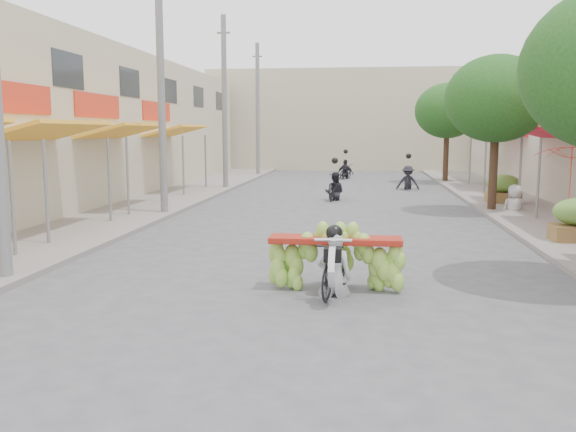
# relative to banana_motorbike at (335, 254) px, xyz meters

# --- Properties ---
(ground) EXTENTS (120.00, 120.00, 0.00)m
(ground) POSITION_rel_banana_motorbike_xyz_m (-0.60, -2.98, -0.68)
(ground) COLOR #535358
(ground) RESTS_ON ground
(sidewalk_left) EXTENTS (4.00, 60.00, 0.12)m
(sidewalk_left) POSITION_rel_banana_motorbike_xyz_m (-7.60, 12.02, -0.62)
(sidewalk_left) COLOR gray
(sidewalk_left) RESTS_ON ground
(sidewalk_right) EXTENTS (4.00, 60.00, 0.12)m
(sidewalk_right) POSITION_rel_banana_motorbike_xyz_m (6.40, 12.02, -0.62)
(sidewalk_right) COLOR gray
(sidewalk_right) RESTS_ON ground
(shophouse_row_left) EXTENTS (9.77, 40.00, 6.00)m
(shophouse_row_left) POSITION_rel_banana_motorbike_xyz_m (-12.58, 11.00, 2.32)
(shophouse_row_left) COLOR #C1B699
(shophouse_row_left) RESTS_ON ground
(far_building) EXTENTS (20.00, 6.00, 7.00)m
(far_building) POSITION_rel_banana_motorbike_xyz_m (-0.60, 35.02, 2.82)
(far_building) COLOR #C1B699
(far_building) RESTS_ON ground
(utility_pole_mid) EXTENTS (0.60, 0.24, 8.00)m
(utility_pole_mid) POSITION_rel_banana_motorbike_xyz_m (-6.00, 9.02, 3.34)
(utility_pole_mid) COLOR slate
(utility_pole_mid) RESTS_ON ground
(utility_pole_far) EXTENTS (0.60, 0.24, 8.00)m
(utility_pole_far) POSITION_rel_banana_motorbike_xyz_m (-6.00, 18.02, 3.34)
(utility_pole_far) COLOR slate
(utility_pole_far) RESTS_ON ground
(utility_pole_back) EXTENTS (0.60, 0.24, 8.00)m
(utility_pole_back) POSITION_rel_banana_motorbike_xyz_m (-6.00, 27.02, 3.34)
(utility_pole_back) COLOR slate
(utility_pole_back) RESTS_ON ground
(street_tree_mid) EXTENTS (3.40, 3.40, 5.25)m
(street_tree_mid) POSITION_rel_banana_motorbike_xyz_m (4.80, 11.02, 3.10)
(street_tree_mid) COLOR #3A2719
(street_tree_mid) RESTS_ON ground
(street_tree_far) EXTENTS (3.40, 3.40, 5.25)m
(street_tree_far) POSITION_rel_banana_motorbike_xyz_m (4.80, 23.02, 3.10)
(street_tree_far) COLOR #3A2719
(street_tree_far) RESTS_ON ground
(produce_crate_far) EXTENTS (1.20, 0.88, 1.16)m
(produce_crate_far) POSITION_rel_banana_motorbike_xyz_m (5.60, 13.02, 0.03)
(produce_crate_far) COLOR brown
(produce_crate_far) RESTS_ON ground
(banana_motorbike) EXTENTS (2.27, 1.83, 2.01)m
(banana_motorbike) POSITION_rel_banana_motorbike_xyz_m (0.00, 0.00, 0.00)
(banana_motorbike) COLOR black
(banana_motorbike) RESTS_ON ground
(market_umbrella) EXTENTS (2.21, 2.21, 1.69)m
(market_umbrella) POSITION_rel_banana_motorbike_xyz_m (5.61, 5.81, 1.76)
(market_umbrella) COLOR red
(market_umbrella) RESTS_ON ground
(pedestrian) EXTENTS (0.90, 0.62, 1.70)m
(pedestrian) POSITION_rel_banana_motorbike_xyz_m (5.51, 10.91, 0.29)
(pedestrian) COLOR silver
(pedestrian) RESTS_ON ground
(bg_motorbike_a) EXTENTS (0.95, 1.87, 1.95)m
(bg_motorbike_a) POSITION_rel_banana_motorbike_xyz_m (-0.67, 14.08, 0.04)
(bg_motorbike_a) COLOR black
(bg_motorbike_a) RESTS_ON ground
(bg_motorbike_b) EXTENTS (1.11, 1.71, 1.95)m
(bg_motorbike_b) POSITION_rel_banana_motorbike_xyz_m (2.56, 18.99, 0.17)
(bg_motorbike_b) COLOR black
(bg_motorbike_b) RESTS_ON ground
(bg_motorbike_c) EXTENTS (1.10, 1.57, 1.95)m
(bg_motorbike_c) POSITION_rel_banana_motorbike_xyz_m (-0.55, 25.07, 0.14)
(bg_motorbike_c) COLOR black
(bg_motorbike_c) RESTS_ON ground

